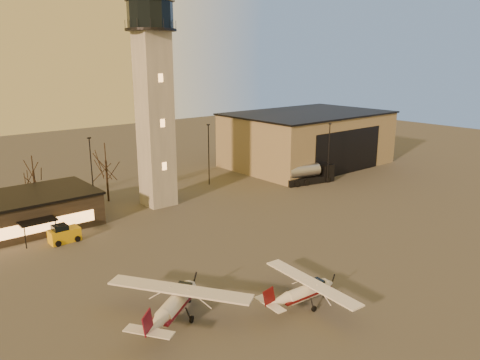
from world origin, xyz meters
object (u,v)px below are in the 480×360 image
object	(u,v)px
service_cart	(64,235)
cessna_rear	(178,304)
hangar	(307,139)
fuel_truck	(309,175)
control_tower	(154,90)
cessna_front	(308,294)

from	to	relation	value
service_cart	cessna_rear	bearing A→B (deg)	-87.67
cessna_rear	service_cart	distance (m)	22.19
hangar	fuel_truck	size ratio (longest dim) A/B	3.28
hangar	service_cart	xyz separation A→B (m)	(-51.74, -9.52, -4.35)
control_tower	service_cart	distance (m)	22.78
cessna_front	cessna_rear	distance (m)	11.12
control_tower	fuel_truck	distance (m)	30.17
control_tower	service_cart	xyz separation A→B (m)	(-15.74, -5.55, -15.52)
cessna_front	service_cart	bearing A→B (deg)	115.99
hangar	cessna_rear	xyz separation A→B (m)	(-50.42, -31.67, -3.99)
cessna_rear	service_cart	world-z (taller)	cessna_rear
fuel_truck	hangar	bearing A→B (deg)	55.83
service_cart	control_tower	bearing A→B (deg)	18.35
fuel_truck	control_tower	bearing A→B (deg)	179.14
fuel_truck	service_cart	distance (m)	41.22
cessna_rear	fuel_truck	distance (m)	45.43
cessna_front	service_cart	world-z (taller)	cessna_front
control_tower	fuel_truck	size ratio (longest dim) A/B	3.50
cessna_front	service_cart	xyz separation A→B (m)	(-11.00, 27.60, -0.18)
control_tower	cessna_front	distance (m)	36.82
fuel_truck	service_cart	xyz separation A→B (m)	(-41.22, 0.44, -0.51)
control_tower	cessna_front	world-z (taller)	control_tower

